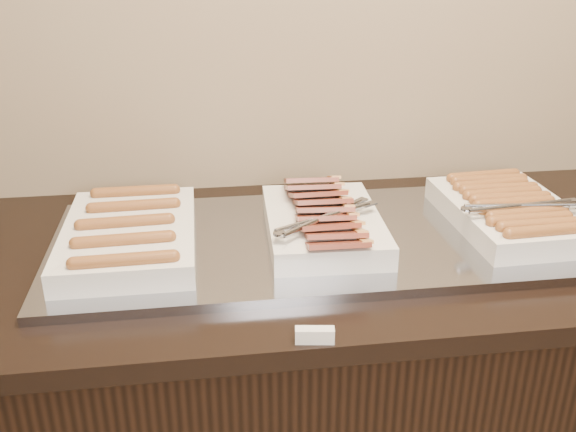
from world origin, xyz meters
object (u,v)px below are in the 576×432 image
Objects in this scene: dish_left at (130,235)px; dish_center at (323,221)px; counter at (319,406)px; warming_tray at (332,239)px; dish_right at (510,211)px.

dish_center is (0.41, -0.00, 0.01)m from dish_left.
warming_tray is (0.02, 0.00, 0.46)m from counter.
counter is 5.40× the size of dish_center.
dish_center is (-0.02, -0.00, 0.04)m from warming_tray.
warming_tray reaches higher than counter.
warming_tray is at bearing 177.76° from dish_right.
dish_center is at bearing 178.31° from dish_right.
dish_right is at bearing 2.42° from dish_center.
counter is 1.72× the size of warming_tray.
dish_center is at bearing -0.60° from dish_left.
dish_center is at bearing -113.53° from counter.
warming_tray is 0.40m from dish_right.
dish_left is at bearing -180.00° from warming_tray.
dish_right is (0.40, -0.00, 0.04)m from warming_tray.
dish_center is at bearing -170.19° from warming_tray.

